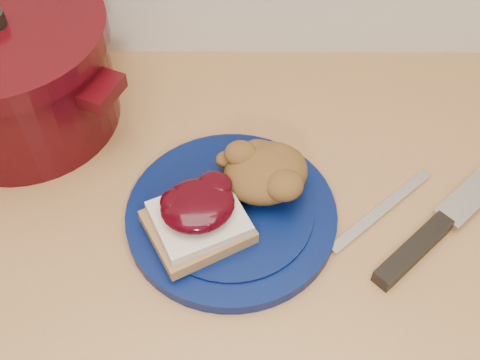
{
  "coord_description": "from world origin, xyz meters",
  "views": [
    {
      "loc": [
        -0.01,
        1.08,
        1.49
      ],
      "look_at": [
        -0.01,
        1.51,
        0.95
      ],
      "focal_mm": 45.0,
      "sensor_mm": 36.0,
      "label": 1
    }
  ],
  "objects_px": {
    "plate": "(231,215)",
    "butter_knife": "(382,210)",
    "chef_knife": "(436,228)",
    "dutch_oven": "(13,73)"
  },
  "relations": [
    {
      "from": "butter_knife",
      "to": "dutch_oven",
      "type": "relative_size",
      "value": 0.5
    },
    {
      "from": "plate",
      "to": "dutch_oven",
      "type": "distance_m",
      "value": 0.33
    },
    {
      "from": "chef_knife",
      "to": "butter_knife",
      "type": "bearing_deg",
      "value": 109.28
    },
    {
      "from": "plate",
      "to": "butter_knife",
      "type": "height_order",
      "value": "plate"
    },
    {
      "from": "butter_knife",
      "to": "dutch_oven",
      "type": "xyz_separation_m",
      "value": [
        -0.46,
        0.16,
        0.07
      ]
    },
    {
      "from": "plate",
      "to": "chef_knife",
      "type": "relative_size",
      "value": 0.97
    },
    {
      "from": "plate",
      "to": "chef_knife",
      "type": "xyz_separation_m",
      "value": [
        0.24,
        -0.02,
        0.0
      ]
    },
    {
      "from": "dutch_oven",
      "to": "butter_knife",
      "type": "bearing_deg",
      "value": -18.89
    },
    {
      "from": "chef_knife",
      "to": "butter_knife",
      "type": "xyz_separation_m",
      "value": [
        -0.06,
        0.03,
        -0.01
      ]
    },
    {
      "from": "plate",
      "to": "butter_knife",
      "type": "bearing_deg",
      "value": 4.04
    }
  ]
}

